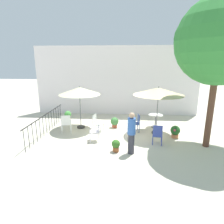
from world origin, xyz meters
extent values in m
plane|color=beige|center=(0.00, 0.00, 0.00)|extent=(60.00, 60.00, 0.00)
cube|color=white|center=(0.00, 4.17, 2.32)|extent=(11.13, 0.30, 4.64)
cube|color=black|center=(-3.37, 0.00, 1.00)|extent=(0.03, 4.73, 0.03)
cylinder|color=black|center=(-3.37, -2.18, 0.50)|extent=(0.02, 0.02, 1.00)
cylinder|color=black|center=(-3.37, -1.82, 0.50)|extent=(0.02, 0.02, 1.00)
cylinder|color=black|center=(-3.37, -1.46, 0.50)|extent=(0.02, 0.02, 1.00)
cylinder|color=black|center=(-3.37, -1.09, 0.50)|extent=(0.02, 0.02, 1.00)
cylinder|color=black|center=(-3.37, -0.73, 0.50)|extent=(0.02, 0.02, 1.00)
cylinder|color=black|center=(-3.37, -0.36, 0.50)|extent=(0.02, 0.02, 1.00)
cylinder|color=black|center=(-3.37, 0.00, 0.50)|extent=(0.02, 0.02, 1.00)
cylinder|color=black|center=(-3.37, 0.36, 0.50)|extent=(0.02, 0.02, 1.00)
cylinder|color=black|center=(-3.37, 0.73, 0.50)|extent=(0.02, 0.02, 1.00)
cylinder|color=black|center=(-3.37, 1.09, 0.50)|extent=(0.02, 0.02, 1.00)
cylinder|color=black|center=(-3.37, 1.46, 0.50)|extent=(0.02, 0.02, 1.00)
cylinder|color=black|center=(-3.37, 1.82, 0.50)|extent=(0.02, 0.02, 1.00)
cylinder|color=black|center=(-3.37, 2.18, 0.50)|extent=(0.02, 0.02, 1.00)
cylinder|color=brown|center=(4.27, -0.98, 1.59)|extent=(0.26, 0.26, 3.19)
sphere|color=#318036|center=(4.27, -0.98, 4.38)|extent=(3.41, 3.41, 3.41)
sphere|color=#34873B|center=(3.59, -0.47, 4.55)|extent=(1.87, 1.87, 1.87)
cylinder|color=#2D2D2D|center=(-1.79, 0.98, 0.04)|extent=(0.44, 0.44, 0.08)
cylinder|color=slate|center=(-1.79, 0.98, 1.15)|extent=(0.04, 0.04, 2.29)
cone|color=beige|center=(-1.79, 0.98, 2.10)|extent=(2.23, 2.23, 0.39)
sphere|color=slate|center=(-1.79, 0.98, 2.32)|extent=(0.06, 0.06, 0.06)
cylinder|color=#2D2D2D|center=(2.30, 0.43, 0.04)|extent=(0.44, 0.44, 0.08)
cylinder|color=slate|center=(2.30, 0.43, 1.19)|extent=(0.04, 0.04, 2.38)
cone|color=beige|center=(2.30, 0.43, 2.20)|extent=(2.49, 2.49, 0.36)
sphere|color=slate|center=(2.30, 0.43, 2.41)|extent=(0.06, 0.06, 0.06)
cylinder|color=white|center=(2.38, 1.39, 0.72)|extent=(0.80, 0.80, 0.02)
cylinder|color=slate|center=(2.38, 1.39, 0.35)|extent=(0.06, 0.06, 0.70)
cylinder|color=slate|center=(2.38, 1.39, 0.01)|extent=(0.44, 0.44, 0.03)
cube|color=#3748A1|center=(2.15, -0.89, 0.42)|extent=(0.49, 0.53, 0.04)
cube|color=#3748A1|center=(2.12, -1.10, 0.69)|extent=(0.41, 0.10, 0.50)
cube|color=#3748A1|center=(2.34, -0.91, 0.54)|extent=(0.10, 0.43, 0.03)
cube|color=#3748A1|center=(1.96, -0.86, 0.54)|extent=(0.10, 0.43, 0.03)
cylinder|color=#3748A1|center=(2.38, -0.70, 0.20)|extent=(0.04, 0.04, 0.40)
cylinder|color=#3748A1|center=(1.99, -0.64, 0.20)|extent=(0.04, 0.04, 0.40)
cylinder|color=#3748A1|center=(2.32, -1.13, 0.20)|extent=(0.04, 0.04, 0.40)
cylinder|color=#3748A1|center=(1.93, -1.08, 0.20)|extent=(0.04, 0.04, 0.40)
cube|color=white|center=(-0.73, -0.78, 0.46)|extent=(0.52, 0.52, 0.04)
cube|color=white|center=(-0.53, -0.74, 0.69)|extent=(0.13, 0.42, 0.40)
cube|color=white|center=(-0.77, -0.59, 0.58)|extent=(0.40, 0.12, 0.03)
cube|color=white|center=(-0.68, -0.98, 0.58)|extent=(0.40, 0.12, 0.03)
cylinder|color=white|center=(-0.97, -0.63, 0.22)|extent=(0.04, 0.04, 0.44)
cylinder|color=white|center=(-0.88, -1.02, 0.22)|extent=(0.04, 0.04, 0.44)
cylinder|color=white|center=(-0.57, -0.54, 0.22)|extent=(0.04, 0.04, 0.44)
cylinder|color=white|center=(-0.49, -0.94, 0.22)|extent=(0.04, 0.04, 0.44)
cube|color=white|center=(-0.74, 0.48, 0.42)|extent=(0.56, 0.59, 0.04)
cube|color=white|center=(-0.94, 0.52, 0.68)|extent=(0.15, 0.47, 0.48)
cube|color=white|center=(-0.79, 0.25, 0.54)|extent=(0.42, 0.13, 0.03)
cube|color=white|center=(-0.68, 0.70, 0.54)|extent=(0.42, 0.13, 0.03)
cylinder|color=white|center=(-0.58, 0.20, 0.20)|extent=(0.04, 0.04, 0.40)
cylinder|color=white|center=(-0.48, 0.65, 0.20)|extent=(0.04, 0.04, 0.40)
cylinder|color=white|center=(-1.00, 0.30, 0.20)|extent=(0.04, 0.04, 0.40)
cylinder|color=white|center=(-0.89, 0.75, 0.20)|extent=(0.04, 0.04, 0.40)
cube|color=white|center=(-2.39, 0.24, 0.48)|extent=(0.60, 0.60, 0.04)
cube|color=white|center=(-2.33, 0.02, 0.74)|extent=(0.47, 0.15, 0.48)
cube|color=white|center=(-2.17, 0.30, 0.60)|extent=(0.15, 0.45, 0.03)
cube|color=white|center=(-2.61, 0.19, 0.60)|extent=(0.15, 0.45, 0.03)
cylinder|color=white|center=(-2.22, 0.52, 0.23)|extent=(0.04, 0.04, 0.46)
cylinder|color=white|center=(-2.67, 0.41, 0.23)|extent=(0.04, 0.04, 0.46)
cylinder|color=white|center=(-2.11, 0.07, 0.23)|extent=(0.04, 0.04, 0.46)
cylinder|color=white|center=(-2.56, -0.04, 0.23)|extent=(0.04, 0.04, 0.46)
cube|color=#344E91|center=(1.18, 0.62, 0.43)|extent=(0.54, 0.52, 0.04)
cube|color=#344E91|center=(1.39, 0.66, 0.69)|extent=(0.11, 0.43, 0.48)
cube|color=#344E91|center=(1.15, 0.83, 0.55)|extent=(0.43, 0.11, 0.03)
cube|color=#344E91|center=(1.21, 0.42, 0.55)|extent=(0.43, 0.11, 0.03)
cylinder|color=#344E91|center=(0.93, 0.79, 0.21)|extent=(0.04, 0.04, 0.41)
cylinder|color=#344E91|center=(0.99, 0.38, 0.21)|extent=(0.04, 0.04, 0.41)
cylinder|color=#344E91|center=(1.36, 0.86, 0.21)|extent=(0.04, 0.04, 0.41)
cylinder|color=#344E91|center=(1.43, 0.45, 0.21)|extent=(0.04, 0.04, 0.41)
cylinder|color=#9F572F|center=(0.33, -1.81, 0.10)|extent=(0.25, 0.25, 0.19)
cylinder|color=#382819|center=(0.33, -1.81, 0.18)|extent=(0.22, 0.22, 0.02)
sphere|color=#366C23|center=(0.33, -1.81, 0.34)|extent=(0.35, 0.35, 0.35)
cylinder|color=#BE7249|center=(3.14, -0.07, 0.09)|extent=(0.33, 0.33, 0.18)
cylinder|color=#382819|center=(3.14, -0.07, 0.17)|extent=(0.29, 0.29, 0.02)
sphere|color=#255A26|center=(3.14, -0.07, 0.37)|extent=(0.46, 0.46, 0.46)
sphere|color=#DE3D5C|center=(3.03, -0.01, 0.32)|extent=(0.09, 0.09, 0.09)
sphere|color=#DE3D5C|center=(3.07, -0.24, 0.43)|extent=(0.13, 0.13, 0.13)
sphere|color=#DE3D5C|center=(3.28, -0.03, 0.33)|extent=(0.11, 0.11, 0.11)
cylinder|color=#A94F35|center=(0.09, 1.16, 0.09)|extent=(0.28, 0.28, 0.18)
cylinder|color=#382819|center=(0.09, 1.16, 0.17)|extent=(0.25, 0.25, 0.02)
sphere|color=#3E793C|center=(0.09, 1.16, 0.37)|extent=(0.45, 0.45, 0.45)
cylinder|color=#B75B3F|center=(-2.98, 2.43, 0.08)|extent=(0.26, 0.26, 0.17)
cylinder|color=#382819|center=(-2.98, 2.43, 0.16)|extent=(0.23, 0.23, 0.02)
sphere|color=#489C44|center=(-2.98, 2.43, 0.35)|extent=(0.43, 0.43, 0.43)
sphere|color=#DE3E5C|center=(-2.93, 2.57, 0.40)|extent=(0.12, 0.12, 0.12)
sphere|color=#DE3E5C|center=(-3.08, 2.36, 0.29)|extent=(0.11, 0.11, 0.11)
sphere|color=#DE3E5C|center=(-2.96, 2.29, 0.31)|extent=(0.12, 0.12, 0.12)
sphere|color=#DE3E5C|center=(-3.07, 2.56, 0.38)|extent=(0.10, 0.10, 0.10)
cylinder|color=#33333D|center=(0.96, -1.92, 0.42)|extent=(0.26, 0.26, 0.83)
cylinder|color=#3663B5|center=(0.96, -1.92, 1.16)|extent=(0.40, 0.40, 0.66)
sphere|color=tan|center=(0.96, -1.92, 1.61)|extent=(0.23, 0.23, 0.23)
camera|label=1|loc=(0.74, -9.09, 3.64)|focal=30.76mm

